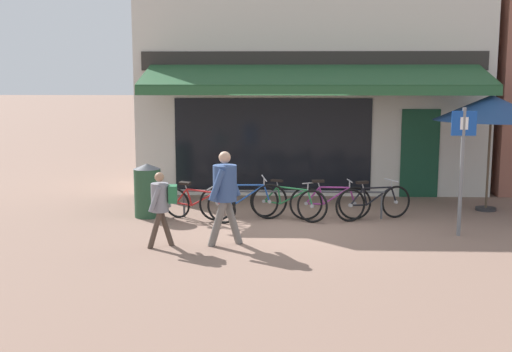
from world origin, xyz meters
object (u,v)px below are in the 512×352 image
Objects in this scene: bicycle_blue at (243,201)px; bicycle_green at (288,202)px; bicycle_black at (373,202)px; pedestrian_adult at (225,189)px; pedestrian_child at (162,201)px; parking_sign at (462,158)px; bicycle_red at (198,204)px; litter_bin at (148,190)px; bicycle_purple at (330,202)px; cafe_parasol at (491,108)px.

bicycle_blue is 0.90m from bicycle_green.
bicycle_blue reaches higher than bicycle_black.
pedestrian_adult is (-0.20, -1.88, 0.58)m from bicycle_blue.
pedestrian_child is 5.38m from parking_sign.
bicycle_red is 0.91m from bicycle_blue.
bicycle_green is at bearing -113.10° from pedestrian_adult.
litter_bin is (-1.79, 2.14, -0.42)m from pedestrian_adult.
bicycle_black is at bearing -156.60° from pedestrian_child.
bicycle_purple is (1.74, 0.13, -0.03)m from bicycle_blue.
bicycle_red is 2.01m from pedestrian_adult.
pedestrian_child is (-0.36, -1.95, 0.45)m from bicycle_red.
bicycle_red is at bearing -179.33° from bicycle_purple.
bicycle_blue is at bearing -146.58° from bicycle_green.
bicycle_green is 1.73m from bicycle_black.
bicycle_blue is 1.08× the size of pedestrian_adult.
parking_sign reaches higher than litter_bin.
bicycle_red is 0.97× the size of bicycle_purple.
pedestrian_adult is (-1.95, -2.01, 0.61)m from bicycle_purple.
bicycle_blue is at bearing -7.40° from litter_bin.
cafe_parasol reaches higher than bicycle_blue.
pedestrian_child is at bearing -148.30° from bicycle_purple.
bicycle_purple is 1.50× the size of litter_bin.
bicycle_red is 2.03m from pedestrian_child.
bicycle_purple is 2.86m from pedestrian_adult.
bicycle_blue is 0.71× the size of cafe_parasol.
parking_sign reaches higher than bicycle_blue.
bicycle_red is 1.80m from bicycle_green.
bicycle_red is 0.65× the size of cafe_parasol.
bicycle_green is at bearing -141.02° from pedestrian_child.
bicycle_green is at bearing -4.31° from bicycle_blue.
pedestrian_adult is at bearing -166.30° from bicycle_black.
cafe_parasol reaches higher than bicycle_black.
bicycle_red is at bearing -18.53° from litter_bin.
bicycle_green is 1.45× the size of litter_bin.
pedestrian_child is 2.44m from litter_bin.
bicycle_green is 1.24× the size of pedestrian_child.
cafe_parasol is (5.39, 3.07, 1.23)m from pedestrian_adult.
pedestrian_child is 1.17× the size of litter_bin.
bicycle_red is 0.98× the size of pedestrian_adult.
bicycle_purple is at bearing -150.38° from pedestrian_child.
cafe_parasol is (1.19, 2.26, 0.77)m from parking_sign.
bicycle_green reaches higher than bicycle_black.
pedestrian_child reaches higher than bicycle_red.
litter_bin is (-3.73, 0.13, 0.19)m from bicycle_purple.
bicycle_blue is at bearing 33.20° from bicycle_red.
pedestrian_adult reaches higher than bicycle_black.
bicycle_red is 1.46× the size of litter_bin.
bicycle_green is at bearing -165.99° from cafe_parasol.
litter_bin is at bearing -172.60° from cafe_parasol.
bicycle_blue is 1.37× the size of pedestrian_child.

